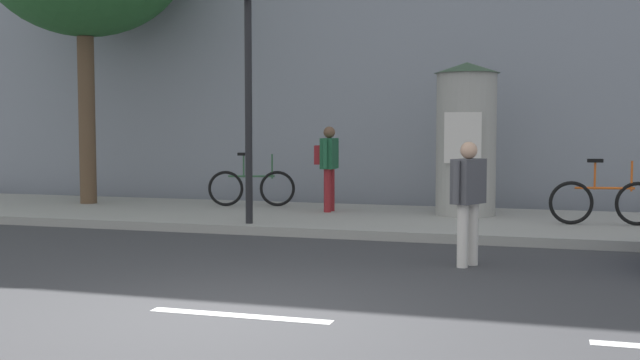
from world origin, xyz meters
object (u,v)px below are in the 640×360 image
at_px(traffic_light, 246,43).
at_px(poster_column, 466,138).
at_px(pedestrian_with_backpack, 328,161).
at_px(bicycle_leaning, 251,187).
at_px(pedestrian_with_bag, 468,193).
at_px(bicycle_upright, 604,201).

xyz_separation_m(traffic_light, poster_column, (3.33, 2.43, -1.57)).
distance_m(poster_column, pedestrian_with_backpack, 2.61).
height_order(pedestrian_with_backpack, bicycle_leaning, pedestrian_with_backpack).
relative_size(pedestrian_with_bag, pedestrian_with_backpack, 0.98).
height_order(bicycle_leaning, bicycle_upright, same).
distance_m(traffic_light, pedestrian_with_bag, 4.86).
relative_size(traffic_light, poster_column, 1.60).
relative_size(pedestrian_with_bag, bicycle_leaning, 0.92).
xyz_separation_m(bicycle_leaning, bicycle_upright, (6.67, -1.12, 0.00)).
bearing_deg(bicycle_upright, poster_column, 160.10).
xyz_separation_m(poster_column, bicycle_upright, (2.35, -0.85, -1.02)).
xyz_separation_m(poster_column, pedestrian_with_backpack, (-2.56, -0.22, -0.44)).
distance_m(poster_column, bicycle_leaning, 4.45).
height_order(traffic_light, pedestrian_with_backpack, traffic_light).
relative_size(pedestrian_with_backpack, bicycle_leaning, 0.94).
bearing_deg(pedestrian_with_backpack, poster_column, 4.82).
relative_size(pedestrian_with_bag, bicycle_upright, 0.90).
distance_m(pedestrian_with_backpack, bicycle_leaning, 1.92).
xyz_separation_m(pedestrian_with_backpack, bicycle_leaning, (-1.76, 0.49, -0.58)).
height_order(pedestrian_with_bag, bicycle_leaning, pedestrian_with_bag).
distance_m(traffic_light, bicycle_leaning, 3.87).
height_order(poster_column, pedestrian_with_bag, poster_column).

